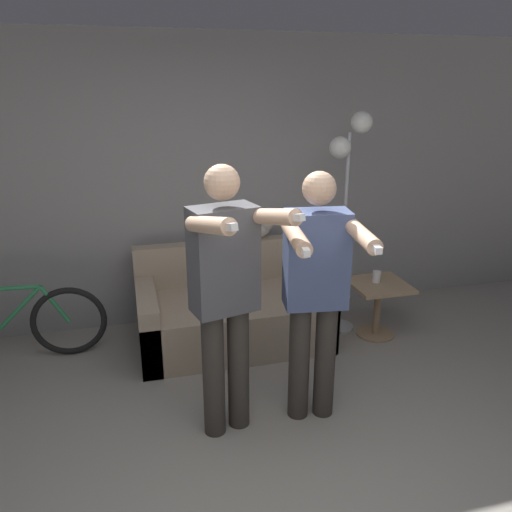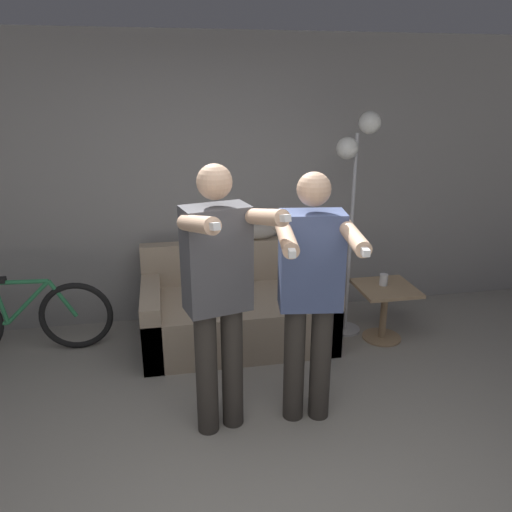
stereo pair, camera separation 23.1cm
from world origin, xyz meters
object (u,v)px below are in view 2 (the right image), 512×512
cat (260,231)px  couch (236,311)px  floor_lamp (356,169)px  bicycle (21,318)px  person_right (311,287)px  person_left (218,288)px  cup (384,280)px  side_table (385,301)px

cat → couch: bearing=-128.7°
couch → floor_lamp: bearing=-2.0°
bicycle → floor_lamp: bearing=-2.5°
person_right → couch: bearing=112.0°
person_right → floor_lamp: size_ratio=0.86×
person_left → floor_lamp: 1.82m
floor_lamp → bicycle: size_ratio=1.32×
cup → side_table: bearing=-73.9°
person_right → cat: bearing=98.6°
couch → side_table: size_ratio=3.23×
floor_lamp → cup: (0.25, -0.17, -0.95)m
cat → cup: cat is taller
cat → side_table: size_ratio=0.96×
person_left → bicycle: (-1.52, 1.29, -0.69)m
cat → side_table: (1.00, -0.60, -0.53)m
person_right → floor_lamp: 1.47m
person_right → cat: size_ratio=3.49×
floor_lamp → cat: bearing=152.1°
cup → bicycle: bearing=174.5°
couch → floor_lamp: (1.02, -0.04, 1.23)m
person_left → side_table: size_ratio=3.49×
cat → floor_lamp: bearing=-27.9°
side_table → person_left: bearing=-148.6°
couch → cup: size_ratio=15.95×
person_right → side_table: size_ratio=3.36×
cat → person_right: bearing=-89.6°
person_left → cup: (1.56, 0.99, -0.45)m
couch → person_right: bearing=-76.2°
person_left → couch: bearing=63.5°
cat → cup: 1.19m
couch → side_table: (1.28, -0.24, 0.10)m
side_table → cat: bearing=149.0°
person_left → bicycle: 2.11m
floor_lamp → bicycle: (-2.82, 0.12, -1.18)m
person_right → cup: person_right is taller
cat → cup: size_ratio=4.76×
person_left → side_table: 1.94m
floor_lamp → cup: floor_lamp is taller
cat → floor_lamp: 1.03m
couch → person_left: bearing=-103.3°
person_left → floor_lamp: size_ratio=0.89×
person_right → cup: 1.45m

